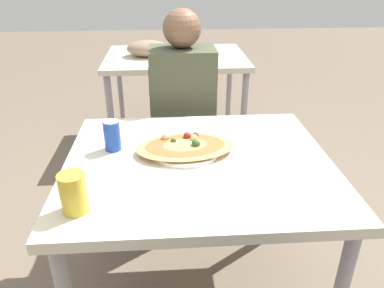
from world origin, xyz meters
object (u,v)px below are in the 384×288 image
(dining_table, at_px, (198,177))
(pizza_main, at_px, (185,147))
(drink_glass, at_px, (73,193))
(person_seated, at_px, (183,105))
(soda_can, at_px, (112,135))
(chair_far_seated, at_px, (183,131))

(dining_table, xyz_separation_m, pizza_main, (-0.05, 0.07, 0.10))
(dining_table, relative_size, drink_glass, 7.91)
(drink_glass, bearing_deg, dining_table, 35.77)
(dining_table, distance_m, pizza_main, 0.13)
(person_seated, bearing_deg, drink_glass, 68.30)
(pizza_main, relative_size, drink_glass, 3.21)
(person_seated, height_order, soda_can, person_seated)
(chair_far_seated, xyz_separation_m, person_seated, (-0.00, -0.11, 0.21))
(soda_can, xyz_separation_m, drink_glass, (-0.07, -0.41, 0.00))
(person_seated, distance_m, drink_glass, 1.02)
(chair_far_seated, xyz_separation_m, drink_glass, (-0.38, -1.06, 0.30))
(chair_far_seated, height_order, soda_can, chair_far_seated)
(dining_table, bearing_deg, pizza_main, 121.89)
(dining_table, height_order, pizza_main, pizza_main)
(person_seated, distance_m, soda_can, 0.63)
(chair_far_seated, xyz_separation_m, pizza_main, (-0.02, -0.69, 0.25))
(chair_far_seated, xyz_separation_m, soda_can, (-0.31, -0.65, 0.29))
(dining_table, height_order, drink_glass, drink_glass)
(chair_far_seated, distance_m, soda_can, 0.78)
(dining_table, xyz_separation_m, person_seated, (-0.03, 0.66, 0.06))
(person_seated, bearing_deg, pizza_main, 88.28)
(person_seated, xyz_separation_m, soda_can, (-0.31, -0.54, 0.08))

